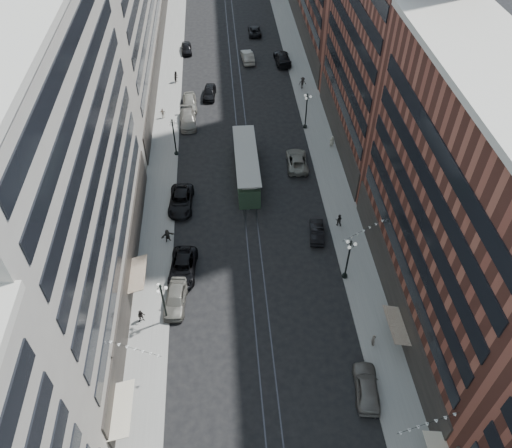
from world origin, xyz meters
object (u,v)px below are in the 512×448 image
object	(u,v)px
car_4	(367,387)
car_extra_2	(190,102)
lamppost_sw_mid	(174,136)
car_7	(181,201)
pedestrian_2	(141,316)
pedestrian_5	(168,236)
pedestrian_4	(374,340)
car_extra_0	(255,31)
lamppost_sw_far	(164,302)
car_14	(248,57)
streetcar	(246,166)
car_extra_1	(176,299)
lamppost_se_far	(348,258)
car_8	(188,119)
pedestrian_6	(163,113)
pedestrian_8	(332,142)
car_9	(186,48)
car_2	(183,268)
pedestrian_9	(302,83)
lamppost_se_mid	(306,110)
car_12	(282,58)
car_13	(209,92)
pedestrian_7	(339,220)
car_10	(317,232)
pedestrian_extra_0	(176,77)
car_11	(297,161)

from	to	relation	value
car_4	car_extra_2	xyz separation A→B (m)	(-15.94, 47.83, 0.03)
lamppost_sw_mid	car_7	world-z (taller)	lamppost_sw_mid
pedestrian_2	pedestrian_5	xyz separation A→B (m)	(2.03, 10.66, 0.04)
pedestrian_4	car_extra_0	xyz separation A→B (m)	(-5.74, 68.44, -0.21)
lamppost_sw_far	pedestrian_4	world-z (taller)	lamppost_sw_far
lamppost_sw_mid	car_14	distance (m)	28.86
streetcar	car_extra_1	distance (m)	21.38
lamppost_se_far	car_8	size ratio (longest dim) A/B	0.96
lamppost_se_far	pedestrian_5	distance (m)	20.08
lamppost_sw_far	car_14	bearing A→B (deg)	77.84
lamppost_sw_mid	pedestrian_6	size ratio (longest dim) A/B	3.53
pedestrian_8	car_14	bearing A→B (deg)	-76.99
lamppost_sw_mid	car_14	world-z (taller)	lamppost_sw_mid
pedestrian_4	car_9	world-z (taller)	pedestrian_4
pedestrian_5	car_2	bearing A→B (deg)	-91.45
car_2	pedestrian_6	size ratio (longest dim) A/B	3.75
streetcar	car_7	size ratio (longest dim) A/B	2.14
car_7	car_extra_0	size ratio (longest dim) A/B	1.21
pedestrian_2	car_extra_0	size ratio (longest dim) A/B	0.31
lamppost_sw_mid	car_2	distance (m)	21.13
car_2	car_extra_2	bearing A→B (deg)	94.87
lamppost_se_far	car_9	bearing A→B (deg)	108.16
car_7	pedestrian_6	world-z (taller)	pedestrian_6
car_9	pedestrian_9	distance (m)	23.76
lamppost_se_mid	pedestrian_2	distance (m)	38.14
car_7	pedestrian_5	world-z (taller)	pedestrian_5
pedestrian_4	car_12	distance (m)	56.60
car_13	pedestrian_7	world-z (taller)	pedestrian_7
car_2	lamppost_sw_far	bearing A→B (deg)	-97.96
car_2	pedestrian_5	world-z (taller)	pedestrian_5
lamppost_se_far	pedestrian_4	size ratio (longest dim) A/B	3.68
car_extra_0	car_8	bearing A→B (deg)	67.74
car_10	car_14	world-z (taller)	car_14
lamppost_se_far	pedestrian_extra_0	bearing A→B (deg)	113.93
pedestrian_2	car_10	distance (m)	21.44
car_8	car_14	xyz separation A→B (m)	(10.04, 18.90, 0.02)
pedestrian_8	car_8	bearing A→B (deg)	-28.23
pedestrian_6	car_7	bearing A→B (deg)	103.37
car_4	car_11	world-z (taller)	car_4
pedestrian_2	car_extra_2	bearing A→B (deg)	71.06
lamppost_sw_mid	car_13	distance (m)	15.78
lamppost_se_far	car_8	world-z (taller)	lamppost_se_far
lamppost_sw_far	car_extra_1	bearing A→B (deg)	68.26
car_2	pedestrian_7	bearing A→B (deg)	22.96
lamppost_sw_mid	lamppost_sw_far	bearing A→B (deg)	-90.00
car_9	car_8	bearing A→B (deg)	-91.72
pedestrian_extra_0	lamppost_sw_mid	bearing A→B (deg)	-156.63
car_10	lamppost_se_far	bearing A→B (deg)	114.69
pedestrian_extra_0	lamppost_sw_far	bearing A→B (deg)	-157.62
lamppost_se_mid	streetcar	xyz separation A→B (m)	(-9.20, -10.34, -1.46)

